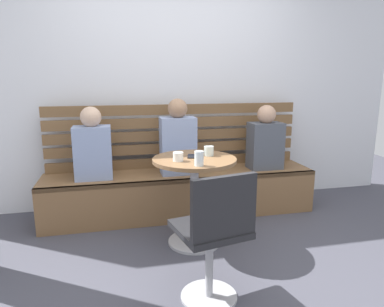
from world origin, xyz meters
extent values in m
plane|color=#42424C|center=(0.00, 0.00, 0.00)|extent=(8.00, 8.00, 0.00)
cube|color=silver|center=(0.00, 1.64, 1.45)|extent=(5.20, 0.10, 2.90)
cube|color=brown|center=(0.00, 1.20, 0.22)|extent=(2.70, 0.52, 0.44)
cube|color=brown|center=(0.00, 0.96, 0.42)|extent=(2.70, 0.04, 0.04)
cube|color=brown|center=(0.00, 1.44, 0.49)|extent=(2.65, 0.04, 0.10)
cube|color=brown|center=(0.00, 1.44, 0.64)|extent=(2.65, 0.04, 0.10)
cube|color=brown|center=(0.00, 1.44, 0.78)|extent=(2.65, 0.04, 0.10)
cube|color=brown|center=(0.00, 1.44, 0.92)|extent=(2.65, 0.04, 0.10)
cube|color=brown|center=(0.00, 1.44, 1.05)|extent=(2.65, 0.04, 0.10)
cylinder|color=#ADADB2|center=(-0.02, 0.53, 0.01)|extent=(0.44, 0.44, 0.02)
cylinder|color=#ADADB2|center=(-0.02, 0.53, 0.37)|extent=(0.07, 0.07, 0.69)
cylinder|color=brown|center=(-0.02, 0.53, 0.72)|extent=(0.68, 0.68, 0.03)
cylinder|color=#ADADB2|center=(-0.10, -0.22, 0.01)|extent=(0.36, 0.36, 0.02)
cylinder|color=#ADADB2|center=(-0.10, -0.22, 0.23)|extent=(0.05, 0.05, 0.45)
cube|color=#232326|center=(-0.10, -0.22, 0.47)|extent=(0.47, 0.47, 0.04)
cube|color=#232326|center=(-0.06, -0.38, 0.67)|extent=(0.40, 0.12, 0.36)
cube|color=#8C9EC6|center=(-0.03, 1.17, 0.72)|extent=(0.34, 0.22, 0.56)
sphere|color=#A37A5B|center=(-0.03, 1.17, 1.08)|extent=(0.19, 0.19, 0.19)
cube|color=#8C9EC6|center=(-0.84, 1.17, 0.69)|extent=(0.34, 0.22, 0.50)
sphere|color=#DBB293|center=(-0.84, 1.17, 1.02)|extent=(0.19, 0.19, 0.19)
cube|color=#4C515B|center=(0.89, 1.17, 0.68)|extent=(0.34, 0.22, 0.48)
sphere|color=tan|center=(0.89, 1.17, 1.01)|extent=(0.19, 0.19, 0.19)
cylinder|color=silver|center=(0.12, 0.59, 0.78)|extent=(0.08, 0.08, 0.08)
cylinder|color=white|center=(-0.04, 0.28, 0.80)|extent=(0.07, 0.07, 0.11)
cylinder|color=white|center=(-0.16, 0.46, 0.78)|extent=(0.08, 0.08, 0.07)
cube|color=black|center=(-0.03, 0.59, 0.74)|extent=(0.10, 0.15, 0.01)
camera|label=1|loc=(-0.64, -2.11, 1.37)|focal=32.43mm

